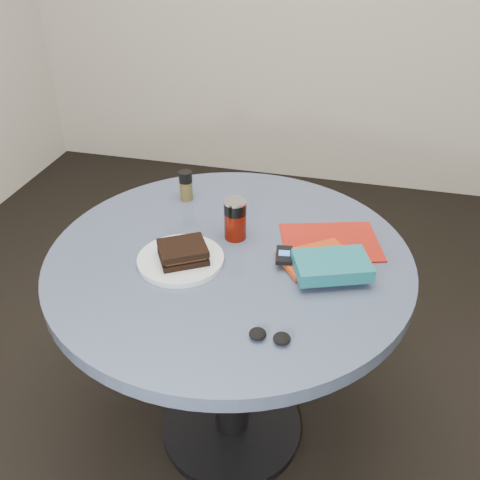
% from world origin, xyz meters
% --- Properties ---
extents(ground, '(4.00, 4.00, 0.00)m').
position_xyz_m(ground, '(0.00, 0.00, 0.00)').
color(ground, black).
rests_on(ground, ground).
extents(table, '(1.00, 1.00, 0.75)m').
position_xyz_m(table, '(0.00, 0.00, 0.59)').
color(table, black).
rests_on(table, ground).
extents(plate, '(0.30, 0.30, 0.01)m').
position_xyz_m(plate, '(-0.12, -0.07, 0.76)').
color(plate, silver).
rests_on(plate, table).
extents(sandwich, '(0.16, 0.15, 0.04)m').
position_xyz_m(sandwich, '(-0.11, -0.07, 0.79)').
color(sandwich, black).
rests_on(sandwich, plate).
extents(soda_can, '(0.08, 0.08, 0.12)m').
position_xyz_m(soda_can, '(-0.00, 0.08, 0.81)').
color(soda_can, '#580E04').
rests_on(soda_can, table).
extents(pepper_grinder, '(0.06, 0.06, 0.10)m').
position_xyz_m(pepper_grinder, '(-0.21, 0.26, 0.80)').
color(pepper_grinder, '#4C4420').
rests_on(pepper_grinder, table).
extents(magazine, '(0.32, 0.27, 0.00)m').
position_xyz_m(magazine, '(0.26, 0.12, 0.75)').
color(magazine, maroon).
rests_on(magazine, table).
extents(red_book, '(0.22, 0.21, 0.02)m').
position_xyz_m(red_book, '(0.23, 0.02, 0.76)').
color(red_book, '#B0350D').
rests_on(red_book, magazine).
extents(novel, '(0.22, 0.18, 0.04)m').
position_xyz_m(novel, '(0.28, -0.04, 0.79)').
color(novel, '#155965').
rests_on(novel, red_book).
extents(mp3_player, '(0.05, 0.08, 0.01)m').
position_xyz_m(mp3_player, '(0.15, -0.01, 0.78)').
color(mp3_player, black).
rests_on(mp3_player, red_book).
extents(headphones, '(0.10, 0.04, 0.02)m').
position_xyz_m(headphones, '(0.17, -0.30, 0.76)').
color(headphones, black).
rests_on(headphones, table).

